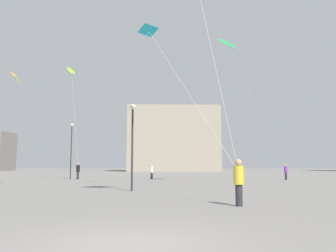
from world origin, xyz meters
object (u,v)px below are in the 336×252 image
at_px(person_in_purple, 286,171).
at_px(kite_emerald_delta, 229,45).
at_px(kite_lime_diamond, 72,71).
at_px(person_in_black, 78,170).
at_px(kite_cyan_delta, 150,33).
at_px(lamppost_west, 132,133).
at_px(kite_amber_diamond, 16,78).
at_px(building_centre_hall, 173,140).
at_px(lamppost_east, 71,143).
at_px(person_in_yellow, 239,180).
at_px(person_in_white, 152,171).

bearing_deg(person_in_purple, kite_emerald_delta, -153.35).
bearing_deg(person_in_purple, kite_lime_diamond, 156.16).
distance_m(person_in_purple, person_in_black, 22.28).
bearing_deg(kite_cyan_delta, lamppost_west, -127.32).
bearing_deg(kite_amber_diamond, building_centre_hall, 81.15).
relative_size(lamppost_east, lamppost_west, 1.17).
height_order(kite_amber_diamond, lamppost_east, kite_amber_diamond).
bearing_deg(lamppost_east, kite_lime_diamond, -83.64).
height_order(person_in_yellow, lamppost_west, lamppost_west).
xyz_separation_m(lamppost_east, lamppost_west, (9.26, -16.72, -0.51)).
relative_size(kite_cyan_delta, lamppost_east, 1.55).
height_order(person_in_black, lamppost_west, lamppost_west).
bearing_deg(person_in_white, person_in_black, 172.32).
xyz_separation_m(person_in_purple, kite_emerald_delta, (-7.01, -8.80, 10.70)).
height_order(kite_amber_diamond, lamppost_west, kite_amber_diamond).
xyz_separation_m(person_in_black, lamppost_east, (-1.05, 0.70, 3.05)).
bearing_deg(kite_emerald_delta, person_in_yellow, -97.35).
height_order(kite_lime_diamond, lamppost_west, kite_lime_diamond).
bearing_deg(kite_cyan_delta, person_in_yellow, -63.69).
height_order(person_in_yellow, kite_amber_diamond, kite_amber_diamond).
xyz_separation_m(person_in_yellow, kite_amber_diamond, (-14.06, 10.25, 6.82)).
distance_m(person_in_black, lamppost_west, 18.18).
bearing_deg(building_centre_hall, person_in_black, -100.40).
distance_m(person_in_black, kite_cyan_delta, 19.78).
bearing_deg(kite_emerald_delta, person_in_white, 126.50).
xyz_separation_m(kite_cyan_delta, building_centre_hall, (0.00, 64.55, -2.52)).
xyz_separation_m(person_in_purple, kite_amber_diamond, (-22.95, -13.15, 6.92)).
bearing_deg(kite_emerald_delta, person_in_black, 149.91).
height_order(lamppost_east, lamppost_west, lamppost_east).
xyz_separation_m(person_in_purple, lamppost_east, (-23.33, 0.75, 3.15)).
bearing_deg(lamppost_west, kite_cyan_delta, 52.68).
distance_m(kite_amber_diamond, kite_cyan_delta, 10.26).
xyz_separation_m(person_in_purple, kite_lime_diamond, (-23.21, -0.39, 11.04)).
bearing_deg(kite_emerald_delta, kite_cyan_delta, -135.81).
xyz_separation_m(person_in_yellow, kite_emerald_delta, (1.88, 14.60, 10.61)).
relative_size(person_in_white, lamppost_east, 0.26).
relative_size(person_in_black, kite_emerald_delta, 0.17).
bearing_deg(person_in_black, kite_lime_diamond, -97.63).
xyz_separation_m(kite_amber_diamond, kite_cyan_delta, (9.79, -1.62, 2.59)).
xyz_separation_m(person_in_yellow, person_in_black, (-13.38, 23.45, 0.01)).
bearing_deg(person_in_yellow, person_in_black, 178.01).
bearing_deg(kite_cyan_delta, person_in_white, 94.27).
bearing_deg(person_in_black, person_in_yellow, -3.29).
distance_m(person_in_white, person_in_black, 8.01).
bearing_deg(person_in_white, kite_amber_diamond, -136.42).
distance_m(person_in_black, kite_amber_diamond, 14.87).
height_order(person_in_white, building_centre_hall, building_centre_hall).
height_order(person_in_white, person_in_black, person_in_black).
distance_m(kite_emerald_delta, building_centre_hall, 59.01).
xyz_separation_m(kite_lime_diamond, kite_amber_diamond, (0.25, -12.76, -4.12)).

